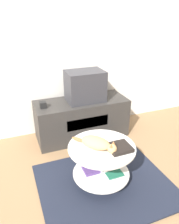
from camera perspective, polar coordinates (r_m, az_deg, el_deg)
name	(u,v)px	position (r m, az deg, el deg)	size (l,w,h in m)	color
ground_plane	(105,185)	(2.57, 3.97, -18.41)	(12.00, 12.00, 0.00)	#93704C
wall_back	(64,46)	(3.25, -6.60, 16.80)	(8.00, 0.05, 2.60)	silver
rug	(105,184)	(2.56, 3.98, -18.24)	(1.42, 1.20, 0.02)	#1E2333
tv_stand	(82,119)	(3.27, -2.07, -1.72)	(1.34, 0.54, 0.58)	#33302D
tv	(85,86)	(3.09, -1.15, 6.78)	(0.52, 0.37, 0.43)	#333338
speaker	(43,105)	(2.97, -12.07, 1.83)	(0.08, 0.08, 0.08)	black
coffee_table	(101,160)	(2.40, 3.03, -12.37)	(0.71, 0.71, 0.46)	#B2B2B7
dvd_box	(119,147)	(2.27, 7.84, -9.16)	(0.22, 0.21, 0.04)	black
cat	(97,143)	(2.25, 1.97, -8.14)	(0.37, 0.44, 0.12)	tan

